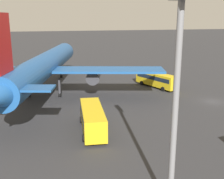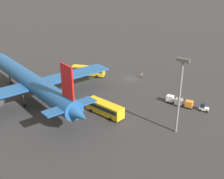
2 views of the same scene
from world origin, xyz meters
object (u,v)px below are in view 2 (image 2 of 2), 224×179
shuttle_bus_far (105,108)px  cargo_cart_grey (179,102)px  airplane (31,81)px  worker_person (142,75)px  cargo_cart_white (170,98)px  shuttle_bus_near (88,70)px  cargo_cart_orange (189,104)px  baggage_tug (204,108)px

shuttle_bus_far → cargo_cart_grey: size_ratio=5.25×
airplane → cargo_cart_grey: 41.21m
worker_person → cargo_cart_white: (-15.90, 12.01, 0.32)m
airplane → shuttle_bus_far: bearing=-149.7°
shuttle_bus_near → cargo_cart_white: shuttle_bus_near is taller
cargo_cart_orange → cargo_cart_grey: size_ratio=1.00×
cargo_cart_grey → cargo_cart_orange: bearing=-174.5°
airplane → worker_person: airplane is taller
worker_person → cargo_cart_orange: cargo_cart_orange is taller
shuttle_bus_near → shuttle_bus_far: size_ratio=1.04×
shuttle_bus_far → cargo_cart_white: bearing=-116.8°
shuttle_bus_near → shuttle_bus_far: (-21.43, 19.45, 0.02)m
shuttle_bus_far → cargo_cart_orange: 23.01m
cargo_cart_orange → cargo_cart_grey: bearing=5.5°
cargo_cart_grey → shuttle_bus_near: bearing=-5.9°
worker_person → cargo_cart_grey: (-18.71, 12.51, 0.32)m
shuttle_bus_near → baggage_tug: shuttle_bus_near is taller
shuttle_bus_far → cargo_cart_orange: shuttle_bus_far is taller
shuttle_bus_near → cargo_cart_white: (-32.21, 3.12, -0.79)m
cargo_cart_orange → cargo_cart_white: bearing=-2.3°
cargo_cart_white → baggage_tug: bearing=-177.3°
shuttle_bus_near → cargo_cart_white: 32.37m
baggage_tug → cargo_cart_white: baggage_tug is taller
worker_person → cargo_cart_orange: (-21.53, 12.24, 0.32)m
worker_person → cargo_cart_orange: bearing=150.4°
shuttle_bus_far → worker_person: bearing=-73.2°
cargo_cart_grey → cargo_cart_white: 2.86m
airplane → baggage_tug: airplane is taller
airplane → cargo_cart_grey: airplane is taller
shuttle_bus_far → baggage_tug: 26.28m
airplane → shuttle_bus_far: (-21.35, -5.45, -4.13)m
shuttle_bus_near → cargo_cart_orange: (-37.84, 3.34, -0.79)m
shuttle_bus_far → baggage_tug: (-20.21, -16.77, -1.06)m
shuttle_bus_far → worker_person: shuttle_bus_far is taller
shuttle_bus_near → worker_person: (-16.31, -8.89, -1.11)m
airplane → shuttle_bus_near: airplane is taller
cargo_cart_grey → cargo_cart_white: (2.81, -0.49, 0.00)m
shuttle_bus_near → cargo_cart_orange: bearing=155.9°
cargo_cart_white → shuttle_bus_far: bearing=56.5°
baggage_tug → cargo_cart_orange: baggage_tug is taller
worker_person → baggage_tug: bearing=155.4°
baggage_tug → worker_person: (25.32, -11.57, -0.07)m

